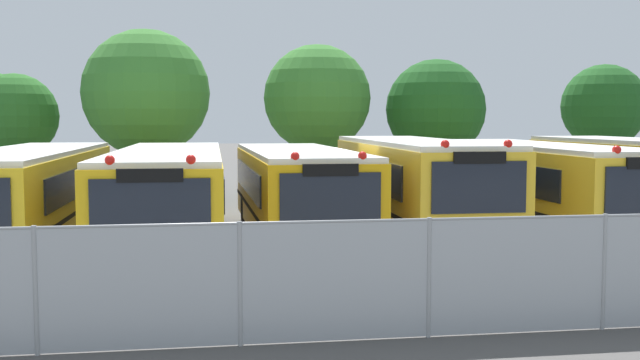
# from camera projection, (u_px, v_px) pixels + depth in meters

# --- Properties ---
(ground_plane) EXTENTS (160.00, 160.00, 0.00)m
(ground_plane) POSITION_uv_depth(u_px,v_px,m) (356.00, 241.00, 19.79)
(ground_plane) COLOR #514F4C
(school_bus_0) EXTENTS (2.63, 11.25, 2.56)m
(school_bus_0) POSITION_uv_depth(u_px,v_px,m) (29.00, 194.00, 18.46)
(school_bus_0) COLOR yellow
(school_bus_0) RESTS_ON ground_plane
(school_bus_1) EXTENTS (2.77, 11.66, 2.54)m
(school_bus_1) POSITION_uv_depth(u_px,v_px,m) (170.00, 192.00, 18.87)
(school_bus_1) COLOR yellow
(school_bus_1) RESTS_ON ground_plane
(school_bus_2) EXTENTS (2.64, 9.59, 2.53)m
(school_bus_2) POSITION_uv_depth(u_px,v_px,m) (297.00, 191.00, 19.40)
(school_bus_2) COLOR #EAA80C
(school_bus_2) RESTS_ON ground_plane
(school_bus_3) EXTENTS (2.51, 9.71, 2.75)m
(school_bus_3) POSITION_uv_depth(u_px,v_px,m) (414.00, 185.00, 19.73)
(school_bus_3) COLOR yellow
(school_bus_3) RESTS_ON ground_plane
(school_bus_4) EXTENTS (2.46, 10.27, 2.64)m
(school_bus_4) POSITION_uv_depth(u_px,v_px,m) (540.00, 186.00, 20.20)
(school_bus_4) COLOR yellow
(school_bus_4) RESTS_ON ground_plane
(tree_0) EXTENTS (3.64, 3.23, 4.91)m
(tree_0) POSITION_uv_depth(u_px,v_px,m) (8.00, 113.00, 28.76)
(tree_0) COLOR #4C3823
(tree_0) RESTS_ON ground_plane
(tree_1) EXTENTS (4.87, 4.87, 6.60)m
(tree_1) POSITION_uv_depth(u_px,v_px,m) (148.00, 94.00, 29.07)
(tree_1) COLOR #4C3823
(tree_1) RESTS_ON ground_plane
(tree_2) EXTENTS (4.26, 4.26, 6.13)m
(tree_2) POSITION_uv_depth(u_px,v_px,m) (317.00, 98.00, 30.28)
(tree_2) COLOR #4C3823
(tree_2) RESTS_ON ground_plane
(tree_3) EXTENTS (4.03, 4.03, 5.58)m
(tree_3) POSITION_uv_depth(u_px,v_px,m) (434.00, 108.00, 30.73)
(tree_3) COLOR #4C3823
(tree_3) RESTS_ON ground_plane
(tree_4) EXTENTS (3.53, 3.53, 5.46)m
(tree_4) POSITION_uv_depth(u_px,v_px,m) (603.00, 108.00, 31.93)
(tree_4) COLOR #4C3823
(tree_4) RESTS_ON ground_plane
(chainlink_fence) EXTENTS (21.80, 0.07, 1.76)m
(chainlink_fence) POSITION_uv_depth(u_px,v_px,m) (429.00, 275.00, 10.96)
(chainlink_fence) COLOR #9EA0A3
(chainlink_fence) RESTS_ON ground_plane
(traffic_cone) EXTENTS (0.48, 0.48, 0.63)m
(traffic_cone) POSITION_uv_depth(u_px,v_px,m) (456.00, 294.00, 12.41)
(traffic_cone) COLOR #EA5914
(traffic_cone) RESTS_ON ground_plane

